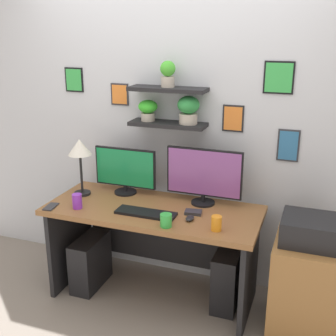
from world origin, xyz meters
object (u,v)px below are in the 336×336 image
(drawer_cabinet, at_px, (305,286))
(water_cup, at_px, (77,201))
(printer, at_px, (311,230))
(desk, at_px, (156,231))
(keyboard, at_px, (146,213))
(pen_cup, at_px, (216,223))
(monitor_right, at_px, (204,175))
(computer_mouse, at_px, (190,218))
(computer_tower_left, at_px, (91,262))
(scissors_tray, at_px, (193,212))
(coffee_mug, at_px, (166,220))
(computer_tower_right, at_px, (228,277))
(monitor_left, at_px, (125,170))
(desk_lamp, at_px, (80,151))
(cell_phone, at_px, (51,207))

(drawer_cabinet, bearing_deg, water_cup, -173.90)
(drawer_cabinet, xyz_separation_m, printer, (0.00, 0.00, 0.42))
(desk, xyz_separation_m, keyboard, (-0.01, -0.18, 0.22))
(pen_cup, bearing_deg, monitor_right, 116.17)
(monitor_right, relative_size, water_cup, 5.26)
(computer_mouse, height_order, computer_tower_left, computer_mouse)
(computer_mouse, bearing_deg, scissors_tray, 94.75)
(coffee_mug, relative_size, scissors_tray, 0.75)
(desk, xyz_separation_m, computer_tower_right, (0.57, 0.04, -0.31))
(monitor_right, xyz_separation_m, coffee_mug, (-0.13, -0.48, -0.18))
(water_cup, bearing_deg, printer, 6.10)
(computer_mouse, relative_size, scissors_tray, 0.75)
(monitor_left, distance_m, water_cup, 0.48)
(monitor_right, bearing_deg, printer, -16.51)
(pen_cup, bearing_deg, desk, 154.25)
(pen_cup, relative_size, drawer_cabinet, 0.15)
(pen_cup, relative_size, scissors_tray, 0.83)
(desk_lamp, distance_m, pen_cup, 1.24)
(keyboard, xyz_separation_m, computer_tower_right, (0.57, 0.22, -0.54))
(monitor_right, xyz_separation_m, water_cup, (-0.85, -0.41, -0.17))
(coffee_mug, bearing_deg, desk_lamp, 158.65)
(keyboard, relative_size, water_cup, 4.00)
(monitor_right, bearing_deg, drawer_cabinet, -16.51)
(desk_lamp, bearing_deg, coffee_mug, -21.35)
(keyboard, xyz_separation_m, drawer_cabinet, (1.13, 0.11, -0.42))
(drawer_cabinet, bearing_deg, desk_lamp, 177.34)
(scissors_tray, distance_m, water_cup, 0.86)
(desk_lamp, xyz_separation_m, computer_tower_left, (0.10, -0.10, -0.90))
(keyboard, bearing_deg, desk, 88.21)
(drawer_cabinet, relative_size, computer_tower_right, 1.51)
(keyboard, relative_size, drawer_cabinet, 0.65)
(pen_cup, distance_m, printer, 0.62)
(monitor_left, height_order, water_cup, monitor_left)
(monitor_left, height_order, printer, monitor_left)
(water_cup, bearing_deg, drawer_cabinet, 6.10)
(coffee_mug, bearing_deg, cell_phone, 179.11)
(computer_mouse, relative_size, water_cup, 0.82)
(pen_cup, height_order, drawer_cabinet, pen_cup)
(scissors_tray, relative_size, water_cup, 1.09)
(water_cup, relative_size, computer_tower_left, 0.26)
(cell_phone, xyz_separation_m, computer_tower_left, (0.18, 0.21, -0.55))
(desk_lamp, height_order, drawer_cabinet, desk_lamp)
(keyboard, height_order, computer_tower_left, keyboard)
(monitor_left, xyz_separation_m, drawer_cabinet, (1.45, -0.24, -0.60))
(monitor_left, relative_size, printer, 1.35)
(scissors_tray, bearing_deg, monitor_right, 86.54)
(computer_mouse, bearing_deg, water_cup, -174.53)
(scissors_tray, distance_m, computer_tower_left, 1.02)
(keyboard, distance_m, pen_cup, 0.54)
(keyboard, distance_m, scissors_tray, 0.34)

